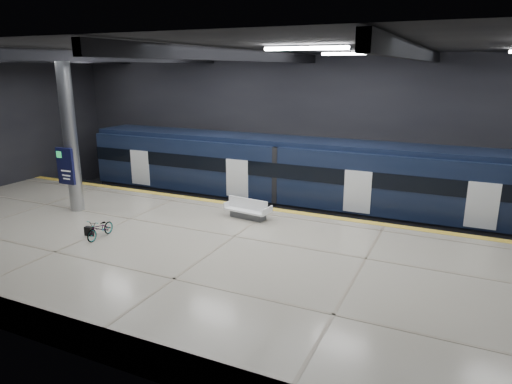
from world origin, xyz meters
The scene contains 10 objects.
ground centered at (0.00, 0.00, 0.00)m, with size 30.00×30.00×0.00m, color black.
room_shell centered at (0.00, 0.00, 5.72)m, with size 30.10×16.10×8.05m.
platform centered at (0.00, -2.50, 0.55)m, with size 30.00×11.00×1.10m, color #B4AD98.
safety_strip centered at (0.00, 2.75, 1.11)m, with size 30.00×0.40×0.01m, color yellow.
rails centered at (0.00, 5.50, 0.08)m, with size 30.00×1.52×0.16m.
train centered at (2.31, 5.50, 2.06)m, with size 29.40×2.84×3.79m.
bench centered at (-0.47, 1.16, 1.41)m, with size 2.06×1.05×0.87m.
bicycle centered at (-4.50, -3.28, 1.48)m, with size 0.50×1.43×0.75m, color #99999E.
pannier_bag centered at (-5.10, -3.28, 1.28)m, with size 0.30×0.18×0.35m, color black.
info_column centered at (-8.00, -1.03, 4.46)m, with size 0.90×0.78×6.90m.
Camera 1 is at (7.63, -15.50, 7.34)m, focal length 32.00 mm.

